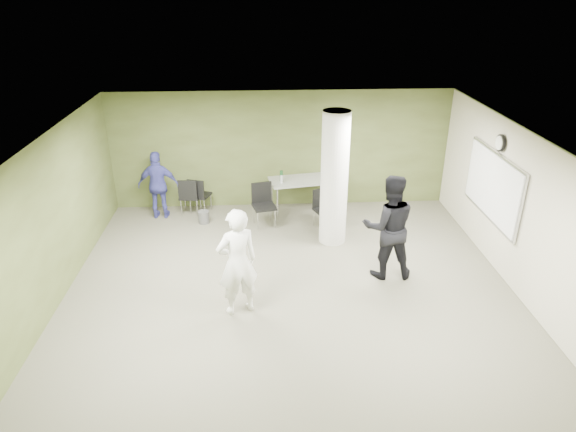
{
  "coord_description": "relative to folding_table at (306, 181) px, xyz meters",
  "views": [
    {
      "loc": [
        -0.48,
        -7.67,
        5.1
      ],
      "look_at": [
        0.0,
        1.0,
        1.06
      ],
      "focal_mm": 32.0,
      "sensor_mm": 36.0,
      "label": 1
    }
  ],
  "objects": [
    {
      "name": "floor",
      "position": [
        -0.57,
        -3.55,
        -0.77
      ],
      "size": [
        8.0,
        8.0,
        0.0
      ],
      "primitive_type": "plane",
      "color": "#504E3F",
      "rests_on": "ground"
    },
    {
      "name": "ceiling",
      "position": [
        -0.57,
        -3.55,
        2.03
      ],
      "size": [
        8.0,
        8.0,
        0.0
      ],
      "primitive_type": "plane",
      "rotation": [
        3.14,
        0.0,
        0.0
      ],
      "color": "white",
      "rests_on": "wall_back"
    },
    {
      "name": "wall_back",
      "position": [
        -0.57,
        0.45,
        0.63
      ],
      "size": [
        8.0,
        2.8,
        0.02
      ],
      "primitive_type": "cube",
      "rotation": [
        1.57,
        0.0,
        0.0
      ],
      "color": "#444D24",
      "rests_on": "floor"
    },
    {
      "name": "wall_left",
      "position": [
        -4.57,
        -3.55,
        0.63
      ],
      "size": [
        0.02,
        8.0,
        2.8
      ],
      "primitive_type": "cube",
      "color": "#444D24",
      "rests_on": "floor"
    },
    {
      "name": "wall_right_cream",
      "position": [
        3.43,
        -3.55,
        0.63
      ],
      "size": [
        0.02,
        8.0,
        2.8
      ],
      "primitive_type": "cube",
      "color": "beige",
      "rests_on": "floor"
    },
    {
      "name": "column",
      "position": [
        0.43,
        -1.55,
        0.63
      ],
      "size": [
        0.56,
        0.56,
        2.8
      ],
      "primitive_type": "cylinder",
      "color": "silver",
      "rests_on": "floor"
    },
    {
      "name": "whiteboard",
      "position": [
        3.36,
        -2.35,
        0.73
      ],
      "size": [
        0.05,
        2.3,
        1.3
      ],
      "color": "silver",
      "rests_on": "wall_right_cream"
    },
    {
      "name": "wall_clock",
      "position": [
        3.36,
        -2.35,
        1.58
      ],
      "size": [
        0.06,
        0.32,
        0.32
      ],
      "color": "black",
      "rests_on": "wall_right_cream"
    },
    {
      "name": "folding_table",
      "position": [
        0.0,
        0.0,
        0.0
      ],
      "size": [
        1.83,
        1.05,
        1.07
      ],
      "rotation": [
        0.0,
        0.0,
        0.18
      ],
      "color": "gray",
      "rests_on": "floor"
    },
    {
      "name": "wastebasket",
      "position": [
        -2.38,
        -0.53,
        -0.63
      ],
      "size": [
        0.25,
        0.25,
        0.29
      ],
      "primitive_type": "cylinder",
      "color": "#4C4C4C",
      "rests_on": "floor"
    },
    {
      "name": "chair_back_left",
      "position": [
        -2.73,
        -0.07,
        -0.24
      ],
      "size": [
        0.5,
        0.5,
        0.91
      ],
      "rotation": [
        0.0,
        0.0,
        3.03
      ],
      "color": "black",
      "rests_on": "floor"
    },
    {
      "name": "chair_back_right",
      "position": [
        -2.53,
        0.02,
        -0.26
      ],
      "size": [
        0.56,
        0.56,
        0.88
      ],
      "rotation": [
        0.0,
        0.0,
        2.79
      ],
      "color": "black",
      "rests_on": "floor"
    },
    {
      "name": "chair_table_left",
      "position": [
        -1.02,
        -0.66,
        -0.2
      ],
      "size": [
        0.58,
        0.58,
        0.97
      ],
      "rotation": [
        0.0,
        0.0,
        0.23
      ],
      "color": "black",
      "rests_on": "floor"
    },
    {
      "name": "chair_table_right",
      "position": [
        0.32,
        -0.85,
        -0.27
      ],
      "size": [
        0.56,
        0.56,
        0.87
      ],
      "rotation": [
        0.0,
        0.0,
        0.36
      ],
      "color": "black",
      "rests_on": "floor"
    },
    {
      "name": "woman_white",
      "position": [
        -1.46,
        -4.01,
        0.17
      ],
      "size": [
        0.8,
        0.68,
        1.88
      ],
      "primitive_type": "imported",
      "rotation": [
        0.0,
        0.0,
        3.54
      ],
      "color": "white",
      "rests_on": "floor"
    },
    {
      "name": "man_black",
      "position": [
        1.25,
        -2.98,
        0.23
      ],
      "size": [
        0.99,
        0.78,
        2.0
      ],
      "primitive_type": "imported",
      "rotation": [
        0.0,
        0.0,
        3.11
      ],
      "color": "black",
      "rests_on": "floor"
    },
    {
      "name": "man_blue",
      "position": [
        -3.4,
        -0.15,
        0.03
      ],
      "size": [
        0.94,
        0.41,
        1.59
      ],
      "primitive_type": "imported",
      "rotation": [
        0.0,
        0.0,
        3.12
      ],
      "color": "#3A3B8F",
      "rests_on": "floor"
    }
  ]
}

